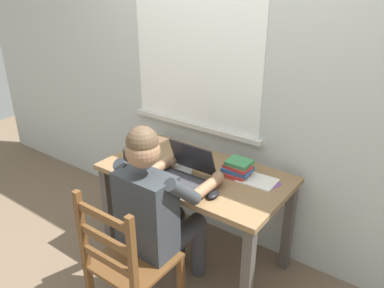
{
  "coord_description": "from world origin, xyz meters",
  "views": [
    {
      "loc": [
        1.32,
        -1.84,
        1.95
      ],
      "look_at": [
        0.01,
        -0.05,
        0.95
      ],
      "focal_mm": 35.6,
      "sensor_mm": 36.0,
      "label": 1
    }
  ],
  "objects_px": {
    "laptop": "(184,172)",
    "coffee_mug_white": "(140,160)",
    "computer_mouse": "(213,195)",
    "book_stack_main": "(238,168)",
    "desk": "(195,185)",
    "seated_person": "(158,208)",
    "coffee_mug_dark": "(129,155)",
    "wooden_chair": "(127,263)",
    "landscape_photo_print": "(270,183)"
  },
  "relations": [
    {
      "from": "laptop",
      "to": "coffee_mug_white",
      "type": "bearing_deg",
      "value": -175.73
    },
    {
      "from": "computer_mouse",
      "to": "book_stack_main",
      "type": "height_order",
      "value": "book_stack_main"
    },
    {
      "from": "book_stack_main",
      "to": "coffee_mug_white",
      "type": "bearing_deg",
      "value": -155.59
    },
    {
      "from": "desk",
      "to": "seated_person",
      "type": "xyz_separation_m",
      "value": [
        0.03,
        -0.42,
        0.05
      ]
    },
    {
      "from": "desk",
      "to": "coffee_mug_dark",
      "type": "relative_size",
      "value": 11.32
    },
    {
      "from": "wooden_chair",
      "to": "coffee_mug_white",
      "type": "relative_size",
      "value": 7.32
    },
    {
      "from": "coffee_mug_dark",
      "to": "seated_person",
      "type": "bearing_deg",
      "value": -28.08
    },
    {
      "from": "wooden_chair",
      "to": "laptop",
      "type": "distance_m",
      "value": 0.66
    },
    {
      "from": "computer_mouse",
      "to": "book_stack_main",
      "type": "relative_size",
      "value": 0.53
    },
    {
      "from": "book_stack_main",
      "to": "laptop",
      "type": "bearing_deg",
      "value": -134.57
    },
    {
      "from": "seated_person",
      "to": "coffee_mug_dark",
      "type": "relative_size",
      "value": 10.98
    },
    {
      "from": "coffee_mug_white",
      "to": "coffee_mug_dark",
      "type": "relative_size",
      "value": 1.13
    },
    {
      "from": "laptop",
      "to": "computer_mouse",
      "type": "distance_m",
      "value": 0.28
    },
    {
      "from": "seated_person",
      "to": "desk",
      "type": "bearing_deg",
      "value": 94.13
    },
    {
      "from": "wooden_chair",
      "to": "landscape_photo_print",
      "type": "relative_size",
      "value": 7.08
    },
    {
      "from": "desk",
      "to": "wooden_chair",
      "type": "relative_size",
      "value": 1.37
    },
    {
      "from": "landscape_photo_print",
      "to": "desk",
      "type": "bearing_deg",
      "value": -150.25
    },
    {
      "from": "wooden_chair",
      "to": "book_stack_main",
      "type": "xyz_separation_m",
      "value": [
        0.23,
        0.82,
        0.33
      ]
    },
    {
      "from": "seated_person",
      "to": "landscape_photo_print",
      "type": "distance_m",
      "value": 0.73
    },
    {
      "from": "coffee_mug_white",
      "to": "computer_mouse",
      "type": "bearing_deg",
      "value": -3.95
    },
    {
      "from": "seated_person",
      "to": "laptop",
      "type": "bearing_deg",
      "value": 94.12
    },
    {
      "from": "computer_mouse",
      "to": "book_stack_main",
      "type": "xyz_separation_m",
      "value": [
        -0.02,
        0.32,
        0.03
      ]
    },
    {
      "from": "coffee_mug_dark",
      "to": "wooden_chair",
      "type": "bearing_deg",
      "value": -47.33
    },
    {
      "from": "coffee_mug_white",
      "to": "book_stack_main",
      "type": "xyz_separation_m",
      "value": [
        0.62,
        0.28,
        0.0
      ]
    },
    {
      "from": "seated_person",
      "to": "computer_mouse",
      "type": "xyz_separation_m",
      "value": [
        0.25,
        0.21,
        0.08
      ]
    },
    {
      "from": "coffee_mug_white",
      "to": "coffee_mug_dark",
      "type": "xyz_separation_m",
      "value": [
        -0.12,
        0.01,
        -0.0
      ]
    },
    {
      "from": "laptop",
      "to": "coffee_mug_white",
      "type": "height_order",
      "value": "laptop"
    },
    {
      "from": "seated_person",
      "to": "landscape_photo_print",
      "type": "xyz_separation_m",
      "value": [
        0.45,
        0.57,
        0.06
      ]
    },
    {
      "from": "wooden_chair",
      "to": "coffee_mug_dark",
      "type": "xyz_separation_m",
      "value": [
        -0.51,
        0.55,
        0.33
      ]
    },
    {
      "from": "computer_mouse",
      "to": "coffee_mug_white",
      "type": "distance_m",
      "value": 0.64
    },
    {
      "from": "desk",
      "to": "book_stack_main",
      "type": "xyz_separation_m",
      "value": [
        0.26,
        0.12,
        0.16
      ]
    },
    {
      "from": "wooden_chair",
      "to": "laptop",
      "type": "xyz_separation_m",
      "value": [
        -0.02,
        0.56,
        0.33
      ]
    },
    {
      "from": "desk",
      "to": "seated_person",
      "type": "bearing_deg",
      "value": -85.87
    },
    {
      "from": "book_stack_main",
      "to": "coffee_mug_dark",
      "type": "bearing_deg",
      "value": -160.1
    },
    {
      "from": "landscape_photo_print",
      "to": "wooden_chair",
      "type": "bearing_deg",
      "value": -105.52
    },
    {
      "from": "laptop",
      "to": "computer_mouse",
      "type": "height_order",
      "value": "laptop"
    },
    {
      "from": "laptop",
      "to": "computer_mouse",
      "type": "bearing_deg",
      "value": -14.81
    },
    {
      "from": "coffee_mug_white",
      "to": "coffee_mug_dark",
      "type": "height_order",
      "value": "same"
    },
    {
      "from": "seated_person",
      "to": "landscape_photo_print",
      "type": "height_order",
      "value": "seated_person"
    },
    {
      "from": "computer_mouse",
      "to": "desk",
      "type": "bearing_deg",
      "value": 143.68
    },
    {
      "from": "seated_person",
      "to": "book_stack_main",
      "type": "xyz_separation_m",
      "value": [
        0.23,
        0.54,
        0.11
      ]
    },
    {
      "from": "laptop",
      "to": "coffee_mug_dark",
      "type": "distance_m",
      "value": 0.49
    },
    {
      "from": "seated_person",
      "to": "laptop",
      "type": "relative_size",
      "value": 3.71
    },
    {
      "from": "computer_mouse",
      "to": "coffee_mug_white",
      "type": "xyz_separation_m",
      "value": [
        -0.64,
        0.04,
        0.03
      ]
    },
    {
      "from": "wooden_chair",
      "to": "computer_mouse",
      "type": "bearing_deg",
      "value": 63.13
    },
    {
      "from": "coffee_mug_dark",
      "to": "landscape_photo_print",
      "type": "bearing_deg",
      "value": 17.38
    },
    {
      "from": "seated_person",
      "to": "coffee_mug_dark",
      "type": "bearing_deg",
      "value": 151.92
    },
    {
      "from": "laptop",
      "to": "wooden_chair",
      "type": "bearing_deg",
      "value": -87.92
    },
    {
      "from": "desk",
      "to": "computer_mouse",
      "type": "bearing_deg",
      "value": -36.32
    },
    {
      "from": "coffee_mug_white",
      "to": "coffee_mug_dark",
      "type": "bearing_deg",
      "value": 173.68
    }
  ]
}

